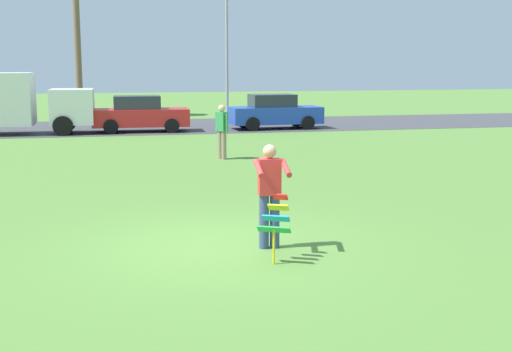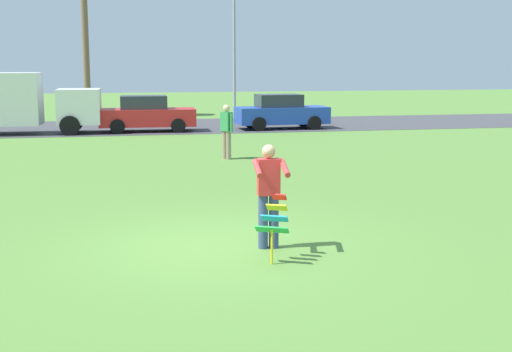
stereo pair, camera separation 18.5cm
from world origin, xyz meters
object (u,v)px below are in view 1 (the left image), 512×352
(person_kite_flyer, at_px, (270,192))
(person_walker_near, at_px, (222,130))
(parked_car_red, at_px, (140,114))
(kite_held, at_px, (276,220))
(parked_car_blue, at_px, (275,112))
(streetlight_pole, at_px, (226,45))
(parked_truck_white_box, at_px, (2,102))

(person_kite_flyer, height_order, person_walker_near, same)
(person_kite_flyer, xyz_separation_m, person_walker_near, (1.06, 10.58, -0.02))
(parked_car_red, height_order, person_walker_near, person_walker_near)
(kite_held, distance_m, parked_car_blue, 21.30)
(parked_car_red, xyz_separation_m, streetlight_pole, (5.28, 7.53, 3.22))
(kite_held, height_order, streetlight_pole, streetlight_pole)
(person_kite_flyer, bearing_deg, kite_held, -96.04)
(parked_car_blue, distance_m, person_walker_near, 10.19)
(kite_held, bearing_deg, parked_car_red, 92.51)
(person_kite_flyer, height_order, streetlight_pole, streetlight_pole)
(parked_car_red, relative_size, streetlight_pole, 0.61)
(parked_truck_white_box, height_order, parked_car_blue, parked_truck_white_box)
(kite_held, bearing_deg, parked_car_blue, 75.74)
(parked_car_red, bearing_deg, streetlight_pole, 54.98)
(parked_truck_white_box, xyz_separation_m, parked_car_red, (5.75, 0.00, -0.64))
(streetlight_pole, bearing_deg, person_walker_near, -100.86)
(person_kite_flyer, relative_size, kite_held, 1.70)
(parked_car_red, height_order, parked_car_blue, same)
(parked_car_blue, xyz_separation_m, streetlight_pole, (-0.87, 7.54, 3.22))
(parked_truck_white_box, xyz_separation_m, person_walker_near, (7.80, -9.32, -0.48))
(parked_truck_white_box, bearing_deg, parked_car_red, 0.02)
(kite_held, xyz_separation_m, parked_truck_white_box, (-6.66, 20.64, 0.75))
(person_kite_flyer, xyz_separation_m, parked_car_red, (-0.98, 19.91, -0.18))
(person_kite_flyer, distance_m, parked_truck_white_box, 21.02)
(person_kite_flyer, height_order, parked_car_red, person_kite_flyer)
(parked_truck_white_box, distance_m, person_walker_near, 12.16)
(parked_car_red, xyz_separation_m, parked_car_blue, (6.15, -0.00, 0.00))
(person_kite_flyer, height_order, parked_truck_white_box, parked_truck_white_box)
(kite_held, height_order, parked_truck_white_box, parked_truck_white_box)
(parked_car_blue, bearing_deg, person_kite_flyer, -104.55)
(streetlight_pole, bearing_deg, kite_held, -98.82)
(kite_held, distance_m, parked_car_red, 20.67)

